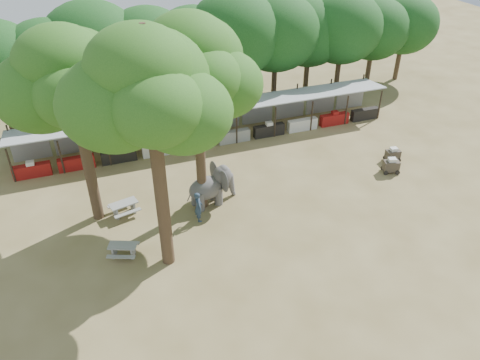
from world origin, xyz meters
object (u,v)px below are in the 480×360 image
object	(u,v)px
cart_front	(391,165)
cart_back	(393,154)
picnic_table_far	(124,207)
elephant	(212,186)
handler	(198,207)
yard_tree_left	(68,82)
yard_tree_center	(146,92)
picnic_table_near	(123,249)
yard_tree_back	(192,67)

from	to	relation	value
cart_front	cart_back	distance (m)	1.60
picnic_table_far	elephant	bearing A→B (deg)	-20.24
handler	picnic_table_far	size ratio (longest dim) A/B	1.01
elephant	cart_back	size ratio (longest dim) A/B	2.85
yard_tree_left	handler	size ratio (longest dim) A/B	5.85
yard_tree_left	yard_tree_center	bearing A→B (deg)	-59.04
yard_tree_left	elephant	xyz separation A→B (m)	(6.78, -1.05, -7.01)
yard_tree_center	picnic_table_far	bearing A→B (deg)	107.11
yard_tree_center	handler	size ratio (longest dim) A/B	6.39
picnic_table_far	yard_tree_left	bearing A→B (deg)	151.02
yard_tree_center	picnic_table_far	size ratio (longest dim) A/B	6.42
cart_back	picnic_table_near	bearing A→B (deg)	-162.65
picnic_table_far	cart_front	bearing A→B (deg)	-18.19
elephant	picnic_table_near	distance (m)	6.51
picnic_table_far	handler	bearing A→B (deg)	-40.62
elephant	picnic_table_near	xyz separation A→B (m)	(-5.74, -2.99, -0.71)
yard_tree_back	cart_front	distance (m)	15.23
yard_tree_left	yard_tree_center	xyz separation A→B (m)	(3.00, -5.00, 1.01)
yard_tree_back	cart_front	size ratio (longest dim) A/B	9.03
elephant	picnic_table_far	distance (m)	5.26
picnic_table_near	cart_back	bearing A→B (deg)	32.22
cart_front	cart_back	world-z (taller)	cart_front
handler	cart_front	size ratio (longest dim) A/B	1.50
handler	picnic_table_near	bearing A→B (deg)	112.42
picnic_table_far	cart_front	xyz separation A→B (m)	(17.32, -1.41, 0.01)
yard_tree_back	cart_back	bearing A→B (deg)	1.60
yard_tree_back	handler	xyz separation A→B (m)	(-0.46, -1.45, -7.60)
yard_tree_center	yard_tree_back	bearing A→B (deg)	53.14
cart_front	yard_tree_left	bearing A→B (deg)	-169.29
yard_tree_back	cart_front	xyz separation A→B (m)	(12.92, -0.85, -8.01)
cart_front	cart_back	bearing A→B (deg)	67.07
yard_tree_left	yard_tree_back	xyz separation A→B (m)	(6.00, -1.00, 0.34)
yard_tree_center	cart_back	distance (m)	19.54
yard_tree_left	picnic_table_far	world-z (taller)	yard_tree_left
yard_tree_back	cart_back	distance (m)	16.09
elephant	cart_back	world-z (taller)	elephant
yard_tree_left	picnic_table_near	xyz separation A→B (m)	(1.03, -4.04, -7.72)
handler	cart_back	xyz separation A→B (m)	(14.39, 1.84, -0.44)
cart_back	cart_front	bearing A→B (deg)	-122.14
elephant	yard_tree_center	bearing A→B (deg)	-143.63
yard_tree_left	picnic_table_near	size ratio (longest dim) A/B	5.96
yard_tree_left	picnic_table_far	bearing A→B (deg)	-15.43
handler	yard_tree_center	bearing A→B (deg)	138.17
yard_tree_left	picnic_table_near	distance (m)	8.77
picnic_table_near	cart_front	size ratio (longest dim) A/B	1.47
handler	cart_back	world-z (taller)	handler
picnic_table_near	cart_back	world-z (taller)	cart_back
yard_tree_left	elephant	bearing A→B (deg)	-8.79
yard_tree_back	cart_back	world-z (taller)	yard_tree_back
yard_tree_left	yard_tree_center	world-z (taller)	yard_tree_center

